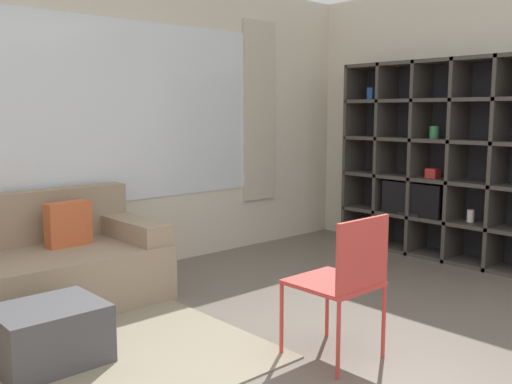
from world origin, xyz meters
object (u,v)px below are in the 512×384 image
at_px(ottoman, 49,335).
at_px(folding_chair, 345,275).
at_px(shelving_unit, 438,161).
at_px(couch_main, 14,273).

relative_size(ottoman, folding_chair, 0.68).
bearing_deg(shelving_unit, couch_main, 163.22).
height_order(couch_main, ottoman, couch_main).
relative_size(shelving_unit, couch_main, 1.00).
distance_m(couch_main, ottoman, 1.00).
relative_size(couch_main, ottoman, 3.54).
bearing_deg(ottoman, couch_main, 80.83).
xyz_separation_m(shelving_unit, ottoman, (-3.92, 0.15, -0.79)).
xyz_separation_m(shelving_unit, folding_chair, (-2.63, -0.95, -0.45)).
bearing_deg(folding_chair, couch_main, -61.45).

